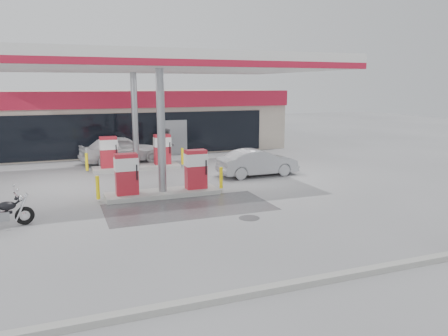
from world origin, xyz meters
The scene contains 14 objects.
ground centered at (0.00, 0.00, 0.00)m, with size 90.00×90.00×0.00m, color gray.
wet_patch centered at (0.50, 0.00, 0.00)m, with size 6.00×3.00×0.00m, color #4C4C4F.
drain_cover centered at (2.00, -2.00, 0.00)m, with size 0.70×0.70×0.01m, color #38383A.
kerb centered at (0.00, -7.00, 0.07)m, with size 28.00×0.25×0.15m, color gray.
store_building centered at (0.01, 15.94, 2.01)m, with size 22.00×8.22×4.00m.
canopy centered at (0.00, 5.00, 5.27)m, with size 16.00×10.02×5.51m.
pump_island_near centered at (0.00, 2.00, 0.71)m, with size 5.14×1.30×1.78m.
pump_island_far centered at (0.00, 8.00, 0.71)m, with size 5.14×1.30×1.78m.
parked_motorcycle centered at (-5.56, -0.20, 0.44)m, with size 1.94×0.74×1.00m.
sedan_white centered at (-0.46, 10.20, 0.78)m, with size 1.85×4.59×1.56m, color silver.
attendant centered at (2.31, 10.61, 0.91)m, with size 0.89×0.69×1.83m, color #55555A.
hatchback_silver centered at (5.24, 4.20, 0.65)m, with size 1.37×3.93×1.29m, color #9A9CA1.
parked_car_left centered at (-6.87, 14.00, 0.56)m, with size 1.58×3.88×1.13m, color black.
parked_car_right centered at (6.48, 13.33, 0.53)m, with size 1.76×3.81×1.06m, color gray.
Camera 1 is at (-3.80, -14.74, 4.37)m, focal length 35.00 mm.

